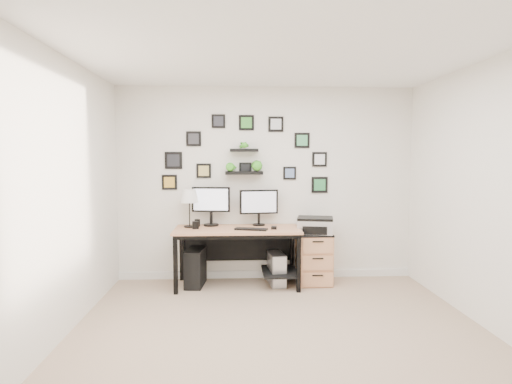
{
  "coord_description": "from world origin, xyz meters",
  "views": [
    {
      "loc": [
        -0.42,
        -3.78,
        1.66
      ],
      "look_at": [
        -0.15,
        1.83,
        1.2
      ],
      "focal_mm": 30.0,
      "sensor_mm": 36.0,
      "label": 1
    }
  ],
  "objects": [
    {
      "name": "desk",
      "position": [
        -0.36,
        1.67,
        0.63
      ],
      "size": [
        1.6,
        0.7,
        0.75
      ],
      "color": "tan",
      "rests_on": "ground"
    },
    {
      "name": "keyboard",
      "position": [
        -0.22,
        1.51,
        0.76
      ],
      "size": [
        0.43,
        0.24,
        0.02
      ],
      "primitive_type": "cube",
      "rotation": [
        0.0,
        0.0,
        -0.29
      ],
      "color": "black",
      "rests_on": "desk"
    },
    {
      "name": "mouse",
      "position": [
        0.07,
        1.57,
        0.77
      ],
      "size": [
        0.08,
        0.11,
        0.03
      ],
      "primitive_type": "cube",
      "rotation": [
        0.0,
        0.0,
        -0.14
      ],
      "color": "black",
      "rests_on": "desk"
    },
    {
      "name": "pc_tower_black",
      "position": [
        -0.94,
        1.68,
        0.24
      ],
      "size": [
        0.26,
        0.5,
        0.48
      ],
      "primitive_type": "cube",
      "rotation": [
        0.0,
        0.0,
        -0.1
      ],
      "color": "black",
      "rests_on": "ground"
    },
    {
      "name": "pen_cup",
      "position": [
        -0.92,
        1.82,
        0.8
      ],
      "size": [
        0.07,
        0.07,
        0.09
      ],
      "primitive_type": "cylinder",
      "color": "black",
      "rests_on": "desk"
    },
    {
      "name": "monitor_right",
      "position": [
        -0.11,
        1.85,
        1.03
      ],
      "size": [
        0.51,
        0.18,
        0.48
      ],
      "color": "black",
      "rests_on": "desk"
    },
    {
      "name": "mug",
      "position": [
        -0.93,
        1.62,
        0.8
      ],
      "size": [
        0.09,
        0.09,
        0.1
      ],
      "primitive_type": "cylinder",
      "color": "black",
      "rests_on": "desk"
    },
    {
      "name": "printer",
      "position": [
        0.62,
        1.68,
        0.77
      ],
      "size": [
        0.52,
        0.44,
        0.21
      ],
      "color": "silver",
      "rests_on": "file_cabinet"
    },
    {
      "name": "room",
      "position": [
        0.0,
        1.98,
        0.05
      ],
      "size": [
        4.0,
        4.0,
        4.0
      ],
      "color": "tan",
      "rests_on": "ground"
    },
    {
      "name": "pc_tower_grey",
      "position": [
        0.12,
        1.67,
        0.21
      ],
      "size": [
        0.22,
        0.43,
        0.41
      ],
      "color": "gray",
      "rests_on": "ground"
    },
    {
      "name": "file_cabinet",
      "position": [
        0.62,
        1.72,
        0.34
      ],
      "size": [
        0.43,
        0.53,
        0.67
      ],
      "color": "tan",
      "rests_on": "ground"
    },
    {
      "name": "table_lamp",
      "position": [
        -1.01,
        1.76,
        1.14
      ],
      "size": [
        0.24,
        0.24,
        0.49
      ],
      "color": "black",
      "rests_on": "desk"
    },
    {
      "name": "wall_decor",
      "position": [
        -0.28,
        1.93,
        1.66
      ],
      "size": [
        2.24,
        0.18,
        1.06
      ],
      "color": "black",
      "rests_on": "ground"
    },
    {
      "name": "monitor_left",
      "position": [
        -0.74,
        1.85,
        1.05
      ],
      "size": [
        0.51,
        0.22,
        0.52
      ],
      "color": "black",
      "rests_on": "desk"
    }
  ]
}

